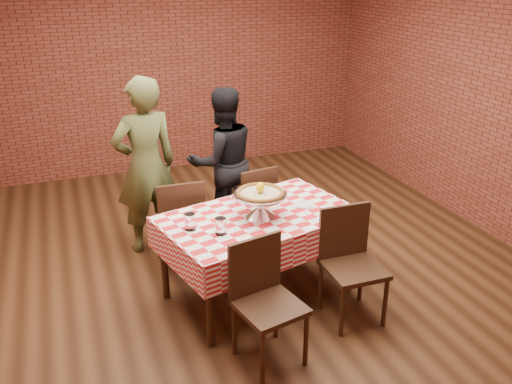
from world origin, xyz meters
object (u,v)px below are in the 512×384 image
(table, at_px, (258,255))
(pizza_stand, at_px, (260,205))
(chair_near_right, at_px, (354,268))
(diner_black, at_px, (223,161))
(water_glass_right, at_px, (190,222))
(chair_near_left, at_px, (270,307))
(chair_far_right, at_px, (251,205))
(water_glass_left, at_px, (221,226))
(chair_far_left, at_px, (179,222))
(condiment_caddy, at_px, (238,194))
(diner_olive, at_px, (146,166))
(pizza, at_px, (260,194))

(table, bearing_deg, pizza_stand, -82.53)
(chair_near_right, distance_m, diner_black, 1.98)
(table, relative_size, pizza_stand, 3.52)
(pizza_stand, distance_m, water_glass_right, 0.60)
(chair_near_left, relative_size, chair_far_right, 1.05)
(water_glass_left, relative_size, chair_near_left, 0.15)
(water_glass_right, height_order, chair_near_left, chair_near_left)
(water_glass_left, distance_m, diner_black, 1.60)
(water_glass_left, height_order, chair_far_left, chair_far_left)
(water_glass_left, height_order, chair_near_right, chair_near_right)
(condiment_caddy, relative_size, diner_black, 0.08)
(chair_near_right, height_order, chair_far_right, chair_near_right)
(chair_far_right, bearing_deg, diner_olive, -24.93)
(table, distance_m, chair_far_right, 0.93)
(table, relative_size, chair_far_right, 1.79)
(table, bearing_deg, water_glass_left, -150.44)
(pizza_stand, distance_m, pizza, 0.10)
(pizza, relative_size, chair_near_left, 0.43)
(water_glass_right, bearing_deg, table, 6.47)
(water_glass_left, xyz_separation_m, chair_far_left, (-0.13, 0.94, -0.37))
(condiment_caddy, bearing_deg, diner_olive, 114.32)
(chair_far_left, xyz_separation_m, diner_black, (0.61, 0.58, 0.32))
(pizza, height_order, chair_near_left, pizza)
(pizza, height_order, chair_far_right, pizza)
(pizza, bearing_deg, chair_far_left, 124.79)
(chair_near_left, relative_size, diner_olive, 0.52)
(condiment_caddy, distance_m, chair_far_left, 0.71)
(water_glass_left, height_order, chair_near_left, chair_near_left)
(chair_near_left, bearing_deg, chair_far_left, 88.09)
(table, distance_m, chair_near_right, 0.83)
(table, relative_size, pizza, 3.95)
(table, distance_m, pizza, 0.59)
(table, bearing_deg, diner_black, 85.97)
(condiment_caddy, relative_size, chair_far_left, 0.14)
(chair_near_right, bearing_deg, water_glass_left, 159.98)
(water_glass_right, height_order, diner_black, diner_black)
(diner_black, bearing_deg, water_glass_left, 68.06)
(water_glass_left, xyz_separation_m, water_glass_right, (-0.20, 0.15, 0.00))
(pizza, distance_m, chair_near_left, 0.98)
(water_glass_right, relative_size, chair_far_left, 0.15)
(table, distance_m, diner_black, 1.37)
(condiment_caddy, bearing_deg, table, -91.51)
(chair_near_right, relative_size, diner_black, 0.59)
(chair_far_right, bearing_deg, chair_near_left, 65.71)
(pizza_stand, height_order, chair_far_right, pizza_stand)
(pizza_stand, relative_size, pizza, 1.12)
(pizza_stand, height_order, water_glass_right, pizza_stand)
(table, xyz_separation_m, diner_black, (0.09, 1.30, 0.40))
(table, height_order, diner_olive, diner_olive)
(chair_near_left, height_order, chair_far_right, chair_near_left)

